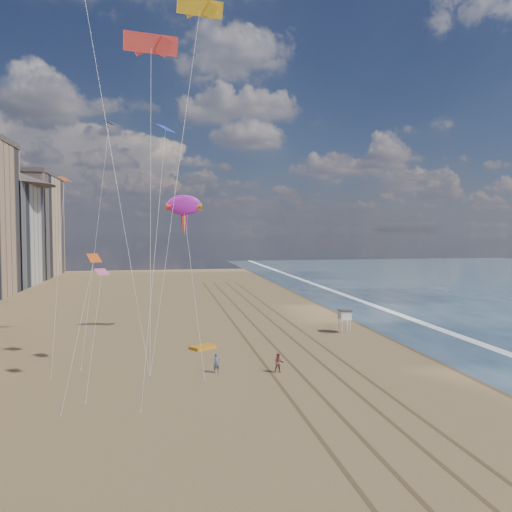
{
  "coord_description": "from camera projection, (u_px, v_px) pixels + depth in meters",
  "views": [
    {
      "loc": [
        -10.09,
        -24.47,
        12.19
      ],
      "look_at": [
        -0.72,
        26.0,
        9.5
      ],
      "focal_mm": 35.0,
      "sensor_mm": 36.0,
      "label": 1
    }
  ],
  "objects": [
    {
      "name": "tracks",
      "position": [
        278.0,
        338.0,
        56.42
      ],
      "size": [
        7.68,
        120.0,
        0.01
      ],
      "color": "brown",
      "rests_on": "ground"
    },
    {
      "name": "wet_sand",
      "position": [
        377.0,
        318.0,
        69.24
      ],
      "size": [
        260.0,
        260.0,
        0.0
      ],
      "primitive_type": "plane",
      "color": "#42301E",
      "rests_on": "ground"
    },
    {
      "name": "small_kites",
      "position": [
        111.0,
        187.0,
        45.43
      ],
      "size": [
        11.94,
        15.6,
        15.51
      ],
      "color": "#DC4512",
      "rests_on": "ground"
    },
    {
      "name": "foam",
      "position": [
        405.0,
        317.0,
        70.0
      ],
      "size": [
        260.0,
        260.0,
        0.0
      ],
      "primitive_type": "plane",
      "color": "white",
      "rests_on": "ground"
    },
    {
      "name": "kite_flyer_a",
      "position": [
        217.0,
        363.0,
        42.51
      ],
      "size": [
        0.7,
        0.55,
        1.68
      ],
      "primitive_type": "imported",
      "rotation": [
        0.0,
        0.0,
        0.27
      ],
      "color": "slate",
      "rests_on": "ground"
    },
    {
      "name": "show_kite",
      "position": [
        184.0,
        205.0,
        58.28
      ],
      "size": [
        4.22,
        10.42,
        24.41
      ],
      "color": "#B21BAD",
      "rests_on": "ground"
    },
    {
      "name": "kite_flyer_b",
      "position": [
        279.0,
        363.0,
        42.53
      ],
      "size": [
        0.9,
        0.74,
        1.71
      ],
      "primitive_type": "imported",
      "rotation": [
        0.0,
        0.0,
        -0.11
      ],
      "color": "#8C4B47",
      "rests_on": "ground"
    },
    {
      "name": "ground",
      "position": [
        358.0,
        459.0,
        26.5
      ],
      "size": [
        260.0,
        260.0,
        0.0
      ],
      "primitive_type": "plane",
      "color": "brown",
      "rests_on": "ground"
    },
    {
      "name": "grounded_kite",
      "position": [
        203.0,
        347.0,
        51.28
      ],
      "size": [
        2.91,
        2.65,
        0.28
      ],
      "primitive_type": "cube",
      "rotation": [
        0.0,
        0.0,
        0.58
      ],
      "color": "orange",
      "rests_on": "ground"
    },
    {
      "name": "lifeguard_stand",
      "position": [
        345.0,
        315.0,
        58.97
      ],
      "size": [
        1.53,
        1.53,
        2.77
      ],
      "color": "white",
      "rests_on": "ground"
    }
  ]
}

